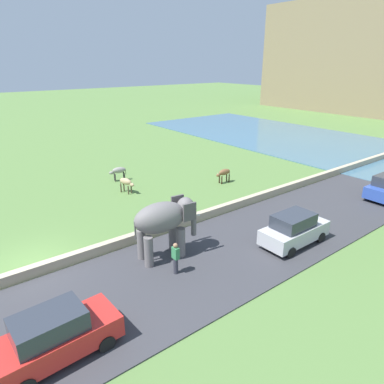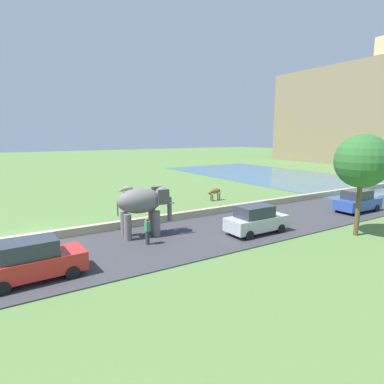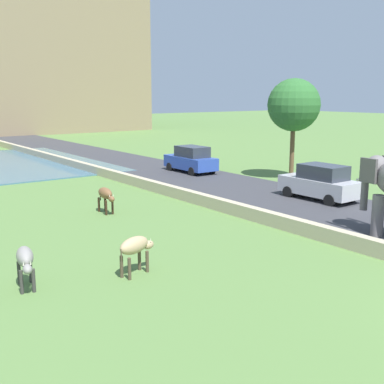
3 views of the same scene
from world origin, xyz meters
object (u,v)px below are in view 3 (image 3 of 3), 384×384
Objects in this scene: car_silver at (320,183)px; cow_tan at (135,247)px; cow_brown at (106,195)px; cow_grey at (25,259)px; car_blue at (191,160)px.

cow_tan is at bearing -164.60° from car_silver.
cow_grey is at bearing -131.08° from cow_brown.
car_silver is at bearing 9.64° from cow_grey.
car_blue reaches higher than cow_grey.
cow_tan is 3.05m from cow_grey.
cow_grey is (-15.45, -2.62, -0.06)m from car_silver.
car_blue is 2.82× the size of cow_grey.
cow_tan and cow_grey have the same top height.
car_blue is at bearing 40.99° from cow_grey.
car_blue is 2.83× the size of cow_tan.
car_silver is at bearing -90.00° from car_blue.
cow_brown is (-9.77, -6.90, -0.06)m from car_blue.
cow_tan is at bearing -15.62° from cow_grey.
cow_brown is (5.68, 6.52, 0.00)m from cow_grey.
cow_tan is 1.00× the size of cow_grey.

